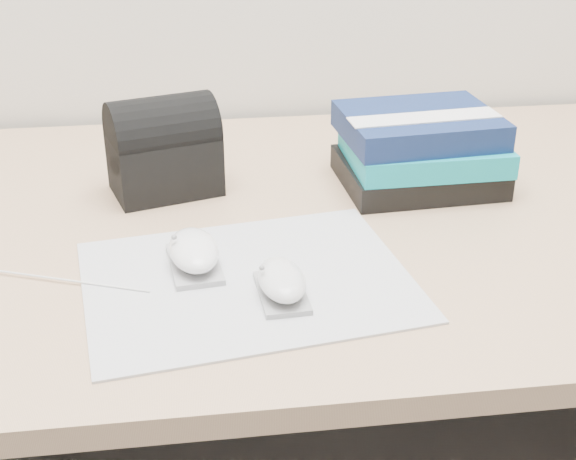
{
  "coord_description": "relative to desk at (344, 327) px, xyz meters",
  "views": [
    {
      "loc": [
        -0.23,
        0.61,
        1.21
      ],
      "look_at": [
        -0.11,
        1.46,
        0.77
      ],
      "focal_mm": 50.0,
      "sensor_mm": 36.0,
      "label": 1
    }
  ],
  "objects": [
    {
      "name": "pouch",
      "position": [
        -0.26,
        0.04,
        0.3
      ],
      "size": [
        0.17,
        0.14,
        0.14
      ],
      "color": "black",
      "rests_on": "desk"
    },
    {
      "name": "desk",
      "position": [
        0.0,
        0.0,
        0.0
      ],
      "size": [
        1.6,
        0.8,
        0.73
      ],
      "color": "tan",
      "rests_on": "ground"
    },
    {
      "name": "usb_cable",
      "position": [
        -0.37,
        -0.21,
        0.24
      ],
      "size": [
        0.18,
        0.07,
        0.0
      ],
      "primitive_type": "cylinder",
      "rotation": [
        0.0,
        1.57,
        -0.38
      ],
      "color": "white",
      "rests_on": "mousepad"
    },
    {
      "name": "mouse_rear",
      "position": [
        -0.23,
        -0.2,
        0.26
      ],
      "size": [
        0.07,
        0.11,
        0.04
      ],
      "color": "#9A9A9C",
      "rests_on": "mousepad"
    },
    {
      "name": "mouse_front",
      "position": [
        -0.13,
        -0.27,
        0.25
      ],
      "size": [
        0.06,
        0.1,
        0.04
      ],
      "color": "gray",
      "rests_on": "mousepad"
    },
    {
      "name": "mousepad",
      "position": [
        -0.17,
        -0.23,
        0.24
      ],
      "size": [
        0.41,
        0.34,
        0.0
      ],
      "primitive_type": "cube",
      "rotation": [
        0.0,
        0.0,
        0.15
      ],
      "color": "#999AA1",
      "rests_on": "desk"
    },
    {
      "name": "book_stack",
      "position": [
        0.11,
        0.02,
        0.29
      ],
      "size": [
        0.23,
        0.19,
        0.11
      ],
      "color": "black",
      "rests_on": "desk"
    }
  ]
}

